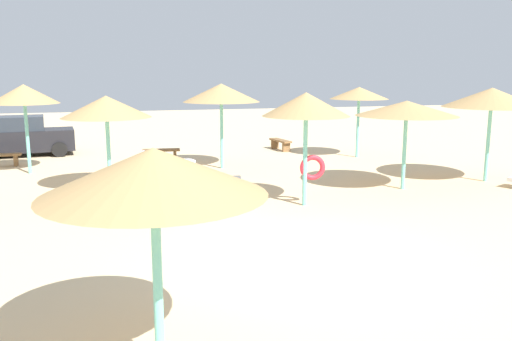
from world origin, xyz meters
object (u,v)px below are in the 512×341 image
(parasol_4, at_px, (407,109))
(parasol_7, at_px, (359,93))
(parasol_2, at_px, (221,93))
(parasol_3, at_px, (306,106))
(lounger_2, at_px, (168,162))
(parasol_0, at_px, (492,98))
(parasol_9, at_px, (24,94))
(parasol_8, at_px, (154,173))
(bench_0, at_px, (280,143))
(parked_car, at_px, (24,137))
(bench_1, at_px, (0,158))
(lounger_3, at_px, (233,193))
(bench_2, at_px, (161,153))
(parasol_6, at_px, (106,107))

(parasol_4, relative_size, parasol_7, 1.04)
(parasol_2, xyz_separation_m, parasol_3, (1.07, -6.08, -0.11))
(lounger_2, bearing_deg, parasol_0, -25.27)
(parasol_9, xyz_separation_m, lounger_2, (4.85, -0.68, -2.50))
(parasol_8, bearing_deg, parasol_4, 45.05)
(bench_0, bearing_deg, parasol_7, -47.41)
(parasol_3, distance_m, parked_car, 14.37)
(parasol_7, bearing_deg, bench_0, 132.59)
(parasol_9, height_order, bench_1, parasol_9)
(parasol_7, height_order, parked_car, parasol_7)
(parasol_7, relative_size, lounger_2, 1.51)
(bench_0, xyz_separation_m, bench_1, (-11.71, -1.27, 0.00))
(lounger_3, xyz_separation_m, bench_0, (4.31, 9.24, 0.04))
(bench_1, bearing_deg, parasol_4, -30.18)
(parasol_8, distance_m, bench_0, 18.50)
(bench_2, bearing_deg, lounger_3, -80.40)
(parasol_3, height_order, parasol_7, parasol_3)
(parasol_9, bearing_deg, parasol_2, -6.53)
(bench_0, bearing_deg, lounger_3, -115.03)
(parasol_2, height_order, parasol_9, same)
(parasol_6, height_order, parasol_9, parasol_9)
(lounger_3, bearing_deg, bench_2, 99.60)
(parasol_2, distance_m, lounger_3, 6.02)
(lounger_2, relative_size, bench_0, 1.27)
(parasol_8, bearing_deg, parked_car, 102.95)
(bench_2, bearing_deg, parasol_9, -163.08)
(parasol_9, bearing_deg, parasol_8, -76.22)
(parasol_4, height_order, bench_2, parasol_4)
(parasol_3, height_order, lounger_3, parasol_3)
(parasol_4, bearing_deg, parasol_9, 153.73)
(parasol_7, relative_size, bench_2, 1.94)
(parasol_3, distance_m, lounger_2, 7.32)
(parasol_6, xyz_separation_m, bench_1, (-4.09, 5.44, -2.23))
(bench_2, height_order, parked_car, parked_car)
(lounger_2, relative_size, lounger_3, 1.00)
(parasol_6, bearing_deg, parasol_0, -8.25)
(parasol_2, xyz_separation_m, parasol_6, (-4.08, -2.88, -0.25))
(parasol_2, distance_m, bench_1, 8.91)
(lounger_2, bearing_deg, parasol_3, -63.39)
(parasol_3, distance_m, bench_0, 10.48)
(lounger_3, bearing_deg, parasol_3, -19.98)
(parked_car, bearing_deg, parasol_8, -77.05)
(bench_0, height_order, bench_2, same)
(parasol_9, xyz_separation_m, bench_0, (10.41, 3.04, -2.47))
(parasol_3, xyz_separation_m, lounger_3, (-1.85, 0.67, -2.41))
(bench_0, relative_size, bench_1, 1.03)
(parasol_3, relative_size, parasol_6, 1.06)
(parasol_0, distance_m, parasol_6, 12.22)
(parasol_6, bearing_deg, parasol_9, 127.34)
(parasol_0, height_order, parasol_4, parasol_0)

